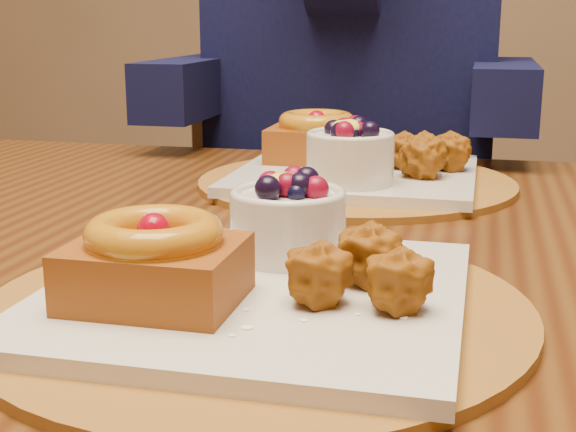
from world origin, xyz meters
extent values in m
cube|color=#3B1B0A|center=(0.11, 0.11, 0.73)|extent=(1.60, 0.90, 0.04)
cylinder|color=brown|center=(0.11, -0.11, 0.76)|extent=(0.38, 0.38, 0.01)
cube|color=silver|center=(0.11, -0.11, 0.77)|extent=(0.28, 0.28, 0.01)
cube|color=#592708|center=(0.06, -0.15, 0.79)|extent=(0.11, 0.09, 0.04)
torus|color=#9D5509|center=(0.06, -0.15, 0.82)|extent=(0.09, 0.09, 0.02)
sphere|color=maroon|center=(0.06, -0.15, 0.82)|extent=(0.02, 0.02, 0.02)
sphere|color=#954E0A|center=(0.18, -0.08, 0.79)|extent=(0.04, 0.04, 0.04)
sphere|color=#954E0A|center=(0.16, -0.13, 0.79)|extent=(0.04, 0.04, 0.04)
sphere|color=#954E0A|center=(0.21, -0.13, 0.79)|extent=(0.04, 0.04, 0.04)
cylinder|color=silver|center=(0.11, -0.03, 0.80)|extent=(0.09, 0.09, 0.05)
torus|color=silver|center=(0.11, -0.03, 0.82)|extent=(0.09, 0.09, 0.01)
ellipsoid|color=yellow|center=(0.11, -0.03, 0.83)|extent=(0.03, 0.03, 0.02)
cylinder|color=brown|center=(0.11, 0.33, 0.76)|extent=(0.38, 0.38, 0.01)
cube|color=silver|center=(0.11, 0.33, 0.77)|extent=(0.28, 0.28, 0.01)
cube|color=#592708|center=(0.05, 0.38, 0.80)|extent=(0.12, 0.10, 0.04)
torus|color=#9D5509|center=(0.05, 0.38, 0.83)|extent=(0.10, 0.10, 0.02)
sphere|color=maroon|center=(0.05, 0.38, 0.83)|extent=(0.02, 0.02, 0.02)
sphere|color=#954E0A|center=(0.19, 0.31, 0.80)|extent=(0.05, 0.05, 0.05)
sphere|color=#954E0A|center=(0.16, 0.36, 0.80)|extent=(0.05, 0.05, 0.05)
sphere|color=#954E0A|center=(0.22, 0.36, 0.80)|extent=(0.05, 0.05, 0.05)
cylinder|color=silver|center=(0.12, 0.25, 0.80)|extent=(0.10, 0.10, 0.05)
torus|color=silver|center=(0.12, 0.25, 0.83)|extent=(0.10, 0.10, 0.01)
ellipsoid|color=yellow|center=(0.11, 0.25, 0.84)|extent=(0.03, 0.03, 0.02)
cube|color=black|center=(-0.03, 0.77, 0.41)|extent=(0.54, 0.54, 0.04)
cylinder|color=black|center=(-0.26, 0.85, 0.20)|extent=(0.03, 0.03, 0.39)
cylinder|color=black|center=(0.05, 1.00, 0.20)|extent=(0.03, 0.03, 0.39)
cube|color=black|center=(-0.11, 0.94, 0.63)|extent=(0.38, 0.19, 0.42)
cube|color=black|center=(0.04, 0.73, 0.87)|extent=(0.46, 0.24, 0.65)
cube|color=black|center=(-0.20, 0.61, 0.85)|extent=(0.09, 0.33, 0.09)
cube|color=black|center=(0.28, 0.61, 0.85)|extent=(0.09, 0.33, 0.09)
camera|label=1|loc=(0.25, -0.61, 0.95)|focal=50.00mm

